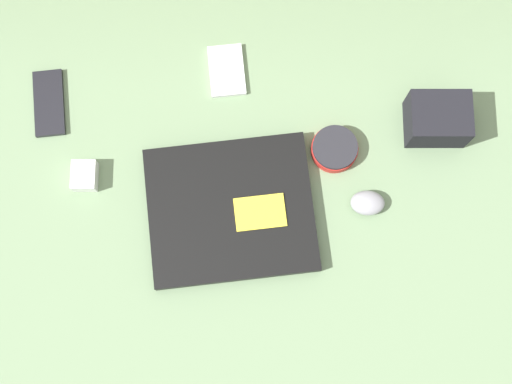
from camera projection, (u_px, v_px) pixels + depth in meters
ground_plane at (256, 205)px, 1.40m from camera, size 8.00×8.00×0.00m
couch_seat at (256, 200)px, 1.35m from camera, size 1.12×0.78×0.10m
laptop at (231, 210)px, 1.28m from camera, size 0.32×0.29×0.03m
computer_mouse at (368, 203)px, 1.28m from camera, size 0.06×0.05×0.03m
speaker_puck at (334, 149)px, 1.30m from camera, size 0.09×0.09×0.03m
phone_silver at (226, 71)px, 1.34m from camera, size 0.07×0.11×0.01m
phone_black at (49, 104)px, 1.33m from camera, size 0.07×0.13×0.01m
camera_pouch at (437, 119)px, 1.29m from camera, size 0.11×0.09×0.08m
charger_brick at (85, 176)px, 1.29m from camera, size 0.04×0.05×0.03m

